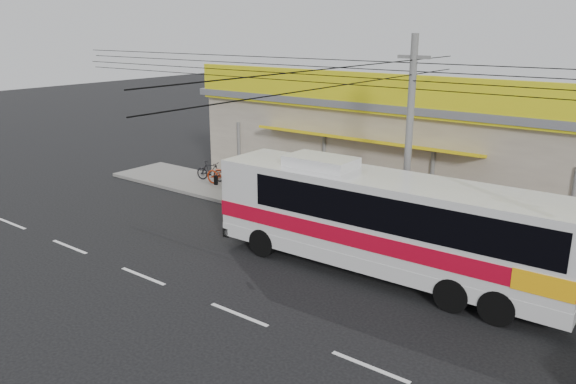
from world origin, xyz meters
name	(u,v)px	position (x,y,z in m)	size (l,w,h in m)	color
ground	(294,282)	(0.00, 0.00, 0.00)	(120.00, 120.00, 0.00)	black
sidewalk	(387,226)	(0.00, 6.00, 0.07)	(30.00, 3.20, 0.15)	slate
lane_markings	(239,315)	(0.00, -2.50, 0.00)	(50.00, 0.12, 0.01)	silver
storefront_building	(448,146)	(-0.01, 11.54, 2.30)	(22.60, 9.20, 5.70)	gray
coach_bus	(390,219)	(1.99, 2.15, 1.85)	(11.26, 2.62, 3.45)	silver
motorbike_red	(224,175)	(-8.83, 6.22, 0.68)	(0.70, 2.00, 1.05)	maroon
motorbike_dark	(210,171)	(-9.93, 6.45, 0.64)	(0.46, 1.61, 0.97)	black
utility_pole	(413,75)	(1.44, 4.33, 5.98)	(34.00, 14.00, 7.25)	#61615E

